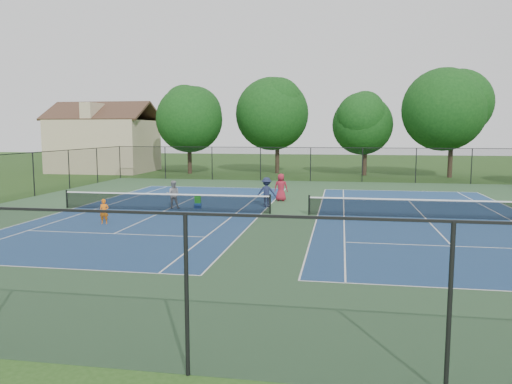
% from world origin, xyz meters
% --- Properties ---
extents(ground, '(140.00, 140.00, 0.00)m').
position_xyz_m(ground, '(0.00, 0.00, 0.00)').
color(ground, '#234716').
rests_on(ground, ground).
extents(court_pad, '(36.00, 36.00, 0.01)m').
position_xyz_m(court_pad, '(0.00, 0.00, 0.00)').
color(court_pad, '#2C4F30').
rests_on(court_pad, ground).
extents(tennis_court_left, '(12.00, 23.83, 1.07)m').
position_xyz_m(tennis_court_left, '(-7.00, 0.00, 0.10)').
color(tennis_court_left, navy).
rests_on(tennis_court_left, ground).
extents(tennis_court_right, '(12.00, 23.83, 1.07)m').
position_xyz_m(tennis_court_right, '(7.00, 0.00, 0.10)').
color(tennis_court_right, navy).
rests_on(tennis_court_right, ground).
extents(perimeter_fence, '(36.08, 36.08, 3.02)m').
position_xyz_m(perimeter_fence, '(0.00, 0.00, 1.60)').
color(perimeter_fence, black).
rests_on(perimeter_fence, ground).
extents(tree_back_a, '(6.80, 6.80, 9.15)m').
position_xyz_m(tree_back_a, '(-13.00, 24.00, 6.04)').
color(tree_back_a, '#2D2116').
rests_on(tree_back_a, ground).
extents(tree_back_b, '(7.60, 7.60, 10.03)m').
position_xyz_m(tree_back_b, '(-4.00, 26.00, 6.60)').
color(tree_back_b, '#2D2116').
rests_on(tree_back_b, ground).
extents(tree_back_c, '(6.00, 6.00, 8.40)m').
position_xyz_m(tree_back_c, '(5.00, 25.00, 5.48)').
color(tree_back_c, '#2D2116').
rests_on(tree_back_c, ground).
extents(tree_back_d, '(7.80, 7.80, 10.37)m').
position_xyz_m(tree_back_d, '(13.00, 24.00, 6.82)').
color(tree_back_d, '#2D2116').
rests_on(tree_back_d, ground).
extents(clapboard_house, '(10.80, 8.10, 7.65)m').
position_xyz_m(clapboard_house, '(-23.00, 25.00, 3.09)').
color(clapboard_house, tan).
rests_on(clapboard_house, ground).
extents(child_player, '(0.50, 0.39, 1.21)m').
position_xyz_m(child_player, '(-8.51, -4.24, 0.60)').
color(child_player, orange).
rests_on(child_player, ground).
extents(instructor, '(0.91, 0.78, 1.61)m').
position_xyz_m(instructor, '(-6.87, 1.03, 0.81)').
color(instructor, gray).
rests_on(instructor, ground).
extents(bystander_b, '(1.13, 0.65, 1.75)m').
position_xyz_m(bystander_b, '(-1.61, 2.44, 0.88)').
color(bystander_b, '#1C223E').
rests_on(bystander_b, ground).
extents(bystander_c, '(0.89, 0.61, 1.76)m').
position_xyz_m(bystander_c, '(-1.07, 5.07, 0.88)').
color(bystander_c, maroon).
rests_on(bystander_c, ground).
extents(ball_crate, '(0.43, 0.34, 0.31)m').
position_xyz_m(ball_crate, '(-5.44, 1.21, 0.16)').
color(ball_crate, '#16439A').
rests_on(ball_crate, ground).
extents(ball_hopper, '(0.36, 0.30, 0.41)m').
position_xyz_m(ball_hopper, '(-5.44, 1.21, 0.52)').
color(ball_hopper, '#1B9A1B').
rests_on(ball_hopper, ball_crate).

